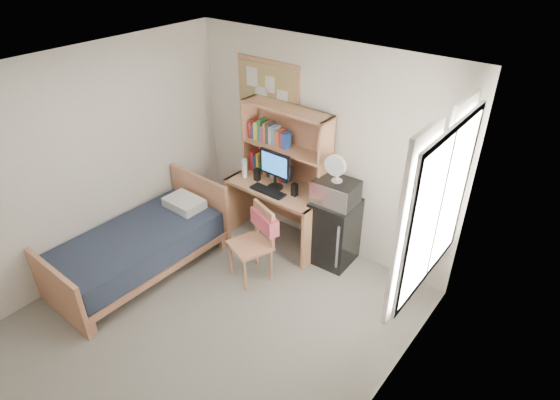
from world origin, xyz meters
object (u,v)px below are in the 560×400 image
Objects in this scene: bulletin_board at (268,86)px; monitor at (275,171)px; microwave at (336,192)px; speaker_left at (257,175)px; mini_fridge at (334,231)px; bed at (139,252)px; desk_fan at (338,169)px; speaker_right at (294,190)px; desk_chair at (250,245)px; desk at (278,213)px.

monitor is at bearing -43.27° from bulletin_board.
speaker_left is at bearing -176.59° from microwave.
mini_fridge is 1.20m from speaker_left.
mini_fridge is 5.23× the size of speaker_left.
bed is (-0.50, -1.86, -1.65)m from bulletin_board.
monitor is 2.92× the size of speaker_left.
bulletin_board reaches higher than desk_fan.
bulletin_board is 1.04m from monitor.
speaker_right reaches higher than mini_fridge.
microwave is at bearing 6.99° from speaker_left.
speaker_left reaches higher than desk_chair.
desk is 2.74× the size of monitor.
desk is at bearing 90.00° from monitor.
desk_fan is (0.00, -0.02, 0.86)m from mini_fridge.
bulletin_board is 5.90× the size of speaker_right.
bulletin_board is 5.81× the size of speaker_left.
bulletin_board is at bearing 138.97° from desk_chair.
desk_chair is at bearing -125.76° from mini_fridge.
desk_chair is 1.32m from desk_fan.
speaker_left is (-0.52, 0.75, 0.43)m from desk_chair.
mini_fridge is at bearing 6.77° from desk.
microwave is 0.30m from desk_fan.
speaker_right is (0.30, -0.01, -0.16)m from monitor.
desk is 4.15× the size of desk_fan.
speaker_left is 0.52× the size of desk_fan.
desk_chair reaches higher than desk.
monitor is at bearing -180.00° from speaker_right.
desk is 1.53× the size of mini_fridge.
bulletin_board reaches higher than desk.
desk is at bearing 168.69° from speaker_right.
mini_fridge is 0.56m from microwave.
desk_chair is 1.92× the size of microwave.
desk_fan is (0.50, 0.12, 0.39)m from speaker_right.
mini_fridge is 0.43× the size of bed.
speaker_right is (0.30, -0.07, 0.49)m from desk.
mini_fridge is 0.70m from speaker_right.
microwave reaches higher than bed.
desk_chair is (0.22, -0.80, 0.06)m from desk.
bed is 1.72m from speaker_left.
desk_fan reaches higher than mini_fridge.
microwave is at bearing 15.11° from speaker_right.
desk_fan is (0.58, 0.86, 0.82)m from desk_chair.
microwave is (0.00, -0.02, 0.56)m from mini_fridge.
bed is at bearing -139.35° from microwave.
desk is 8.02× the size of speaker_left.
bed is (-1.71, -1.61, -0.15)m from mini_fridge.
speaker_right is at bearing -168.47° from microwave.
desk_fan is at bearing -90.00° from mini_fridge.
monitor is at bearing -174.01° from microwave.
desk_chair is 1.06m from mini_fridge.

